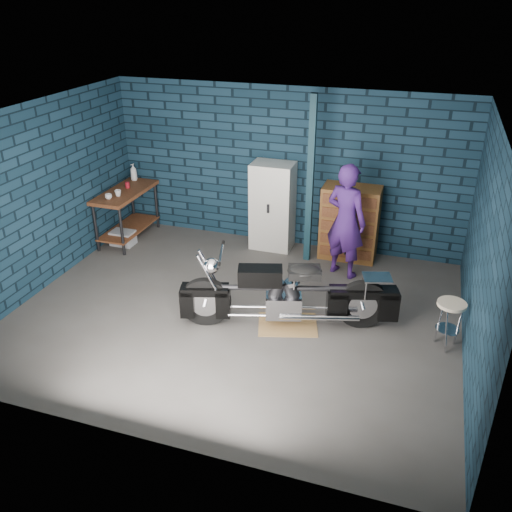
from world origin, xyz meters
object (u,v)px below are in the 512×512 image
at_px(locker, 272,206).
at_px(tool_chest, 349,223).
at_px(person, 346,221).
at_px(shop_stool, 448,325).
at_px(motorcycle, 289,290).
at_px(workbench, 127,215).
at_px(storage_bin, 123,238).

bearing_deg(locker, tool_chest, 0.00).
relative_size(person, locker, 1.20).
height_order(tool_chest, shop_stool, tool_chest).
relative_size(tool_chest, shop_stool, 1.91).
relative_size(motorcycle, shop_stool, 3.80).
xyz_separation_m(workbench, tool_chest, (3.86, 0.48, 0.16)).
xyz_separation_m(workbench, locker, (2.54, 0.48, 0.29)).
bearing_deg(shop_stool, person, 135.97).
xyz_separation_m(motorcycle, locker, (-0.91, 2.29, 0.21)).
xyz_separation_m(workbench, storage_bin, (0.02, -0.26, -0.33)).
height_order(workbench, person, person).
bearing_deg(storage_bin, motorcycle, -24.38).
bearing_deg(motorcycle, shop_stool, -12.00).
xyz_separation_m(workbench, shop_stool, (5.46, -1.65, -0.13)).
relative_size(motorcycle, storage_bin, 6.13).
xyz_separation_m(person, shop_stool, (1.58, -1.53, -0.58)).
relative_size(workbench, person, 0.78).
height_order(workbench, tool_chest, tool_chest).
xyz_separation_m(locker, tool_chest, (1.32, 0.00, -0.13)).
height_order(motorcycle, shop_stool, motorcycle).
relative_size(workbench, locker, 0.93).
bearing_deg(shop_stool, storage_bin, 165.60).
distance_m(motorcycle, person, 1.78).
height_order(person, tool_chest, person).
relative_size(locker, tool_chest, 1.22).
bearing_deg(shop_stool, workbench, 163.14).
bearing_deg(tool_chest, shop_stool, -53.09).
bearing_deg(workbench, storage_bin, -85.56).
bearing_deg(workbench, person, -1.88).
xyz_separation_m(storage_bin, tool_chest, (3.84, 0.74, 0.49)).
relative_size(person, tool_chest, 1.46).
xyz_separation_m(tool_chest, shop_stool, (1.60, -2.13, -0.29)).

